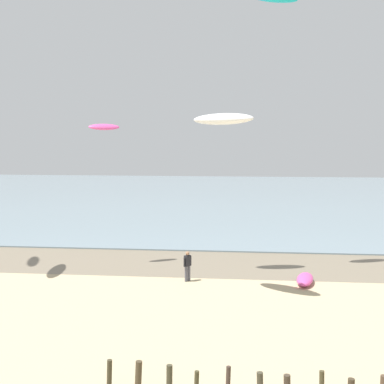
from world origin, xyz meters
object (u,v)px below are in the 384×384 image
(kite_aloft_2, at_px, (223,119))
(grounded_kite, at_px, (305,279))
(person_right_flank, at_px, (188,265))
(kite_aloft_1, at_px, (104,127))

(kite_aloft_2, bearing_deg, grounded_kite, 61.70)
(grounded_kite, bearing_deg, person_right_flank, -77.93)
(person_right_flank, height_order, grounded_kite, person_right_flank)
(person_right_flank, bearing_deg, kite_aloft_1, 149.03)
(kite_aloft_1, relative_size, kite_aloft_2, 0.55)
(kite_aloft_1, bearing_deg, kite_aloft_2, 115.78)
(grounded_kite, xyz_separation_m, kite_aloft_1, (-12.11, 3.19, 8.47))
(grounded_kite, height_order, kite_aloft_1, kite_aloft_1)
(grounded_kite, height_order, kite_aloft_2, kite_aloft_2)
(person_right_flank, relative_size, kite_aloft_1, 0.89)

